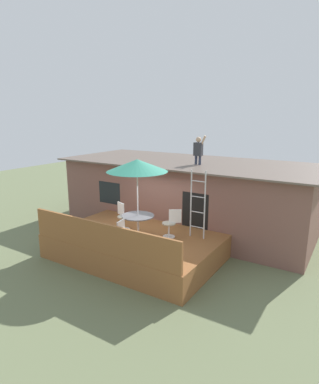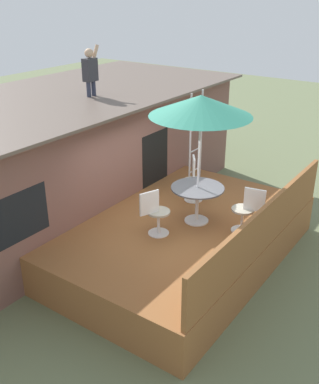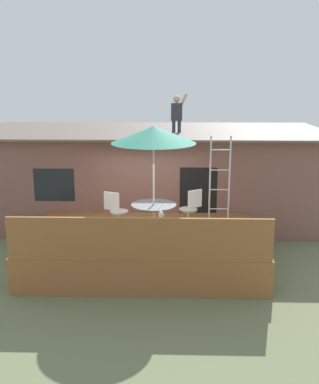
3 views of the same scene
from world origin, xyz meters
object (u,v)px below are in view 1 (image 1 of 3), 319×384
(step_ladder, at_px, (198,205))
(person_figure, at_px, (198,149))
(patio_table, at_px, (138,220))
(patio_umbrella, at_px, (137,165))
(patio_chair_left, at_px, (123,216))
(patio_chair_near, at_px, (123,234))
(patio_chair_right, at_px, (171,223))

(step_ladder, relative_size, person_figure, 1.98)
(patio_table, bearing_deg, patio_umbrella, 0.00)
(patio_umbrella, relative_size, step_ladder, 1.15)
(patio_chair_left, relative_size, patio_chair_near, 1.00)
(patio_chair_left, bearing_deg, person_figure, 84.42)
(patio_chair_left, distance_m, patio_chair_right, 1.80)
(patio_umbrella, bearing_deg, patio_chair_near, -79.95)
(step_ladder, distance_m, patio_chair_right, 1.05)
(patio_umbrella, xyz_separation_m, person_figure, (0.55, 3.18, 0.27))
(patio_chair_left, bearing_deg, patio_table, 0.00)
(patio_table, xyz_separation_m, patio_chair_left, (-0.91, 0.36, -0.13))
(patio_table, bearing_deg, step_ladder, 32.49)
(patio_chair_near, bearing_deg, patio_table, -0.00)
(patio_chair_right, bearing_deg, patio_chair_left, -27.10)
(patio_umbrella, height_order, patio_chair_left, patio_umbrella)
(step_ladder, xyz_separation_m, person_figure, (-1.05, 2.16, 1.52))
(patio_chair_left, height_order, patio_chair_right, same)
(step_ladder, bearing_deg, patio_table, -147.51)
(patio_table, relative_size, person_figure, 0.94)
(person_figure, relative_size, patio_chair_right, 1.21)
(patio_table, height_order, patio_umbrella, patio_umbrella)
(step_ladder, height_order, patio_chair_near, step_ladder)
(patio_chair_near, bearing_deg, step_ladder, -45.47)
(patio_table, bearing_deg, patio_chair_left, 158.24)
(patio_table, relative_size, step_ladder, 0.47)
(patio_chair_near, bearing_deg, patio_umbrella, -0.00)
(patio_umbrella, height_order, person_figure, person_figure)
(person_figure, height_order, patio_chair_right, person_figure)
(patio_chair_right, bearing_deg, patio_table, -0.00)
(step_ladder, height_order, patio_chair_left, step_ladder)
(step_ladder, bearing_deg, person_figure, 115.99)
(patio_table, height_order, step_ladder, step_ladder)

